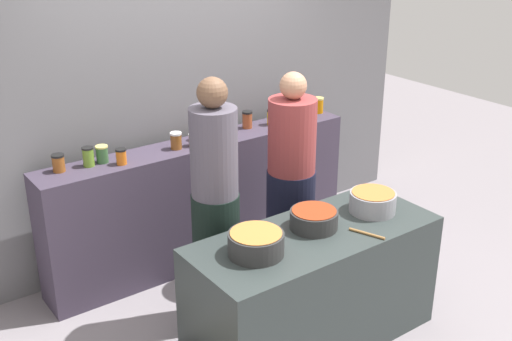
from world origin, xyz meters
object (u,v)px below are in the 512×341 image
Objects in this scene: preserve_jar_2 at (102,154)px; cook_in_cap at (291,190)px; preserve_jar_5 at (194,140)px; cook_with_tongs at (216,217)px; preserve_jar_4 at (176,141)px; preserve_jar_12 at (319,105)px; preserve_jar_6 at (199,133)px; cooking_pot_left at (256,243)px; preserve_jar_7 at (247,120)px; preserve_jar_3 at (121,156)px; cooking_pot_right at (373,202)px; preserve_jar_8 at (272,117)px; preserve_jar_10 at (299,115)px; preserve_jar_9 at (281,116)px; preserve_jar_0 at (58,163)px; preserve_jar_1 at (88,157)px; wooden_spoon at (367,234)px; cooking_pot_center at (314,219)px; preserve_jar_11 at (300,108)px.

preserve_jar_2 is 0.08× the size of cook_in_cap.
cook_with_tongs is (-0.30, -0.77, -0.27)m from preserve_jar_5.
preserve_jar_12 is (1.50, 0.05, 0.01)m from preserve_jar_4.
cook_in_cap is at bearing -141.46° from preserve_jar_12.
preserve_jar_6 is at bearing 65.02° from cook_with_tongs.
preserve_jar_2 is 1.50m from cooking_pot_left.
preserve_jar_3 is at bearing -173.95° from preserve_jar_7.
cooking_pot_right is (0.75, -1.37, -0.21)m from preserve_jar_4.
preserve_jar_8 reaches higher than preserve_jar_2.
preserve_jar_9 is at bearing 150.44° from preserve_jar_10.
preserve_jar_7 reaches higher than preserve_jar_0.
preserve_jar_6 is at bearing 0.63° from preserve_jar_1.
preserve_jar_0 is at bearing 162.29° from preserve_jar_3.
preserve_jar_2 reaches higher than cooking_pot_right.
preserve_jar_12 reaches higher than wooden_spoon.
preserve_jar_4 reaches higher than preserve_jar_6.
cooking_pot_center is 0.19× the size of cook_in_cap.
cooking_pot_left is at bearing -130.26° from preserve_jar_8.
preserve_jar_10 is (1.77, -0.12, -0.01)m from preserve_jar_2.
preserve_jar_6 is at bearing 16.11° from preserve_jar_4.
preserve_jar_5 is 0.85m from cook_in_cap.
preserve_jar_11 is 2.12m from cooking_pot_left.
preserve_jar_10 is 0.36× the size of cooking_pot_right.
preserve_jar_12 reaches higher than preserve_jar_8.
preserve_jar_6 is 0.91× the size of preserve_jar_8.
preserve_jar_7 is (0.49, 0.01, 0.01)m from preserve_jar_6.
preserve_jar_0 is at bearing 138.44° from cooking_pot_right.
preserve_jar_6 reaches higher than cooking_pot_right.
preserve_jar_9 is at bearing -1.66° from preserve_jar_0.
preserve_jar_4 reaches higher than preserve_jar_10.
wooden_spoon is at bearing -73.23° from preserve_jar_4.
cook_in_cap is (-0.43, -0.68, -0.34)m from preserve_jar_9.
cook_in_cap reaches higher than preserve_jar_8.
cooking_pot_center is at bearing -55.39° from preserve_jar_1.
preserve_jar_7 is (0.59, 0.11, 0.02)m from preserve_jar_5.
preserve_jar_9 is 0.84× the size of preserve_jar_11.
preserve_jar_1 is 1.02× the size of preserve_jar_11.
preserve_jar_4 is at bearing -5.10° from preserve_jar_1.
cook_with_tongs reaches higher than preserve_jar_3.
preserve_jar_1 is 1.64m from preserve_jar_8.
preserve_jar_12 is at bearing -0.94° from preserve_jar_0.
preserve_jar_1 is at bearing 179.00° from preserve_jar_8.
preserve_jar_4 is at bearing 5.20° from preserve_jar_3.
cook_in_cap is at bearing -62.65° from preserve_jar_6.
cook_with_tongs is at bearing -114.98° from preserve_jar_6.
preserve_jar_1 reaches higher than preserve_jar_9.
preserve_jar_9 is 0.25m from preserve_jar_11.
cooking_pot_left reaches higher than cooking_pot_right.
preserve_jar_11 is (1.78, 0.12, 0.01)m from preserve_jar_3.
preserve_jar_5 is 0.69× the size of preserve_jar_7.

